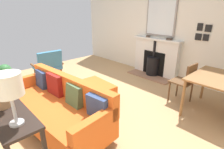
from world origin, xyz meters
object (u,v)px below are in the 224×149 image
(console_table, at_px, (0,105))
(dining_table, at_px, (219,82))
(fireplace, at_px, (155,59))
(table_lamp_far_end, at_px, (8,86))
(sofa, at_px, (57,106))
(mantel_bowl_near, at_px, (148,36))
(dining_chair_near_fireplace, at_px, (186,80))
(mantel_bowl_far, at_px, (169,39))
(ottoman, at_px, (94,91))
(armchair_accent, at_px, (49,65))

(console_table, distance_m, dining_table, 3.43)
(fireplace, relative_size, dining_table, 1.37)
(table_lamp_far_end, bearing_deg, sofa, -136.40)
(dining_table, bearing_deg, table_lamp_far_end, -18.03)
(fireplace, bearing_deg, sofa, 4.28)
(mantel_bowl_near, height_order, sofa, mantel_bowl_near)
(table_lamp_far_end, height_order, dining_chair_near_fireplace, table_lamp_far_end)
(fireplace, bearing_deg, dining_chair_near_fireplace, 54.42)
(mantel_bowl_far, xyz_separation_m, dining_chair_near_fireplace, (0.99, 0.99, -0.58))
(sofa, height_order, console_table, sofa)
(ottoman, bearing_deg, table_lamp_far_end, 29.44)
(sofa, distance_m, table_lamp_far_end, 1.35)
(mantel_bowl_far, bearing_deg, table_lamp_far_end, 8.58)
(mantel_bowl_far, relative_size, dining_table, 0.16)
(fireplace, bearing_deg, mantel_bowl_far, 91.82)
(dining_table, bearing_deg, sofa, -37.36)
(console_table, height_order, dining_chair_near_fireplace, dining_chair_near_fireplace)
(armchair_accent, bearing_deg, mantel_bowl_far, 141.88)
(ottoman, distance_m, dining_chair_near_fireplace, 1.88)
(armchair_accent, bearing_deg, dining_chair_near_fireplace, 116.96)
(fireplace, bearing_deg, mantel_bowl_near, -92.23)
(ottoman, height_order, dining_table, dining_table)
(mantel_bowl_near, bearing_deg, dining_chair_near_fireplace, 59.31)
(armchair_accent, bearing_deg, table_lamp_far_end, 59.74)
(fireplace, height_order, dining_chair_near_fireplace, fireplace)
(mantel_bowl_far, height_order, ottoman, mantel_bowl_far)
(mantel_bowl_far, bearing_deg, ottoman, -9.29)
(console_table, bearing_deg, armchair_accent, -129.12)
(armchair_accent, relative_size, table_lamp_far_end, 1.61)
(mantel_bowl_far, distance_m, sofa, 3.29)
(console_table, bearing_deg, dining_chair_near_fireplace, 159.49)
(armchair_accent, distance_m, table_lamp_far_end, 3.03)
(ottoman, relative_size, table_lamp_far_end, 1.56)
(mantel_bowl_near, bearing_deg, armchair_accent, -27.31)
(console_table, distance_m, table_lamp_far_end, 0.88)
(console_table, height_order, table_lamp_far_end, table_lamp_far_end)
(mantel_bowl_near, bearing_deg, table_lamp_far_end, 17.68)
(mantel_bowl_near, relative_size, dining_table, 0.12)
(mantel_bowl_near, height_order, ottoman, mantel_bowl_near)
(armchair_accent, height_order, dining_table, armchair_accent)
(sofa, distance_m, dining_table, 2.81)
(fireplace, distance_m, mantel_bowl_far, 0.73)
(console_table, relative_size, table_lamp_far_end, 3.57)
(ottoman, distance_m, table_lamp_far_end, 2.19)
(fireplace, height_order, ottoman, fireplace)
(ottoman, xyz_separation_m, dining_table, (-1.27, 1.94, 0.41))
(sofa, relative_size, ottoman, 2.57)
(fireplace, distance_m, armchair_accent, 2.93)
(ottoman, relative_size, armchair_accent, 0.97)
(sofa, bearing_deg, dining_table, 142.64)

